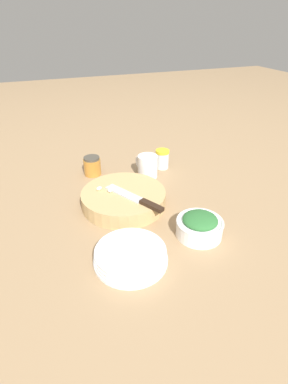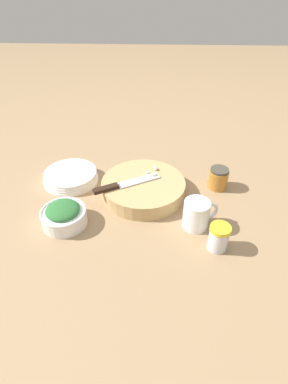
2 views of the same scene
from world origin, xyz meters
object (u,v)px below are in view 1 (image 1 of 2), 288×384
Objects in this scene: chef_knife at (137,199)px; garlic_cloves at (107,188)px; plate_stack at (131,256)px; honey_jar at (92,166)px; coffee_mug at (147,166)px; herb_bowl at (200,226)px; cutting_board at (124,198)px; spice_jar at (162,159)px.

garlic_cloves reaches higher than chef_knife.
garlic_cloves reaches higher than plate_stack.
plate_stack is at bearing -1.60° from honey_jar.
herb_bowl is at bearing 1.22° from coffee_mug.
herb_bowl is (0.24, 0.16, 0.01)m from cutting_board.
coffee_mug is at bearing 64.78° from honey_jar.
plate_stack is 2.59× the size of honey_jar.
spice_jar is at bearing 24.88° from chef_knife.
honey_jar is (-0.27, -0.05, 0.01)m from cutting_board.
spice_jar is at bearing 170.02° from herb_bowl.
cutting_board is 0.29m from herb_bowl.
cutting_board is at bearing -42.07° from coffee_mug.
garlic_cloves is (-0.10, -0.08, 0.00)m from chef_knife.
garlic_cloves is at bearing -55.99° from coffee_mug.
spice_jar is 0.40× the size of plate_stack.
herb_bowl is at bearing 98.63° from plate_stack.
chef_knife is 1.11× the size of plate_stack.
garlic_cloves is 0.47× the size of herb_bowl.
cutting_board is 2.60× the size of coffee_mug.
cutting_board reaches higher than plate_stack.
honey_jar reaches higher than garlic_cloves.
plate_stack is at bearing -13.68° from cutting_board.
chef_knife is 0.37m from spice_jar.
coffee_mug is at bearing 33.51° from chef_knife.
spice_jar is (-0.29, 0.22, -0.02)m from chef_knife.
herb_bowl is 0.70× the size of plate_stack.
cutting_board is 1.45× the size of plate_stack.
herb_bowl is 0.23m from plate_stack.
spice_jar reaches higher than cutting_board.
cutting_board is 0.33m from spice_jar.
cutting_board is 3.58× the size of spice_jar.
chef_knife reaches higher than plate_stack.
coffee_mug is at bearing -178.78° from herb_bowl.
honey_jar is at bearing -157.08° from herb_bowl.
spice_jar is 0.73× the size of coffee_mug.
garlic_cloves is at bearing 0.32° from honey_jar.
chef_knife is 2.74× the size of spice_jar.
plate_stack is (0.31, -0.02, -0.04)m from garlic_cloves.
garlic_cloves is 0.33× the size of plate_stack.
honey_jar reaches higher than chef_knife.
cutting_board is 3.75× the size of honey_jar.
garlic_cloves reaches higher than cutting_board.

